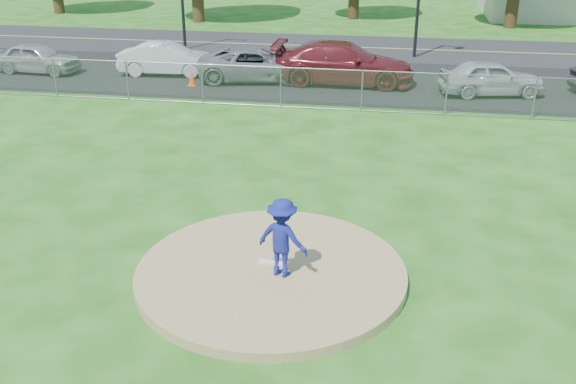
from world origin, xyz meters
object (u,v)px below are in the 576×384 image
Objects in this scene: pitcher at (282,238)px; parked_car_darkred at (344,63)px; parked_car_pearl at (492,78)px; traffic_cone at (192,78)px; parked_car_gray at (256,64)px; parked_car_silver at (37,58)px; parked_car_white at (167,59)px.

parked_car_darkred is (-0.30, 16.16, -0.13)m from pitcher.
parked_car_darkred is at bearing 70.57° from parked_car_pearl.
parked_car_gray is at bearing 29.07° from traffic_cone.
parked_car_darkred is at bearing -98.28° from parked_car_gray.
parked_car_silver is 0.77× the size of parked_car_gray.
traffic_cone is 6.39m from parked_car_darkred.
parked_car_darkred is 6.01m from parked_car_pearl.
parked_car_silver is at bearing 91.76° from parked_car_darkred.
pitcher is 16.31m from parked_car_pearl.
parked_car_white is 0.72× the size of parked_car_darkred.
traffic_cone is at bearing -48.47° from pitcher.
parked_car_darkred is at bearing -84.69° from parked_car_silver.
parked_car_white is at bearing -80.22° from parked_car_silver.
pitcher is 0.42× the size of parked_car_silver.
parked_car_gray reaches higher than parked_car_silver.
parked_car_silver is 0.65× the size of parked_car_darkred.
pitcher reaches higher than traffic_cone.
pitcher reaches higher than parked_car_gray.
parked_car_gray and parked_car_pearl have the same top height.
parked_car_darkred is (13.80, 0.34, 0.21)m from parked_car_silver.
traffic_cone is at bearing -139.95° from parked_car_white.
parked_car_white is 7.89m from parked_car_darkred.
pitcher is 18.36m from parked_car_white.
parked_car_silver is at bearing 77.34° from parked_car_pearl.
parked_car_white reaches higher than parked_car_silver.
parked_car_silver is (-7.60, 1.14, 0.35)m from traffic_cone.
parked_car_silver is 5.95m from parked_car_white.
parked_car_silver is at bearing 171.44° from traffic_cone.
traffic_cone is 0.12× the size of parked_car_gray.
parked_car_darkred is (7.88, -0.27, 0.16)m from parked_car_white.
parked_car_gray is 3.73m from parked_car_darkred.
traffic_cone is 12.17m from parked_car_pearl.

